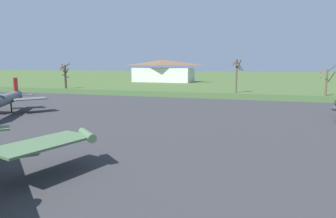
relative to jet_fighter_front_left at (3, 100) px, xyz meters
The scene contains 7 objects.
asphalt_apron 18.20m from the jet_fighter_front_left, 12.18° to the right, with size 96.23×61.28×0.05m, color #333335.
grass_verge_strip 37.34m from the jet_fighter_front_left, 61.69° to the left, with size 156.23×12.00×0.06m, color #355028.
jet_fighter_front_left is the anchor object (origin of this frame).
bare_tree_far_left 45.70m from the jet_fighter_front_left, 117.33° to the left, with size 2.85×2.94×6.98m.
bare_tree_left_of_center 48.97m from the jet_fighter_front_left, 58.41° to the left, with size 2.71×2.71×7.82m.
bare_tree_center 59.92m from the jet_fighter_front_left, 42.29° to the left, with size 3.49×3.49×6.90m.
visitor_building 79.83m from the jet_fighter_front_left, 93.79° to the left, with size 23.82×11.15×8.43m.
Camera 1 is at (13.77, -6.98, 6.48)m, focal length 31.54 mm.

